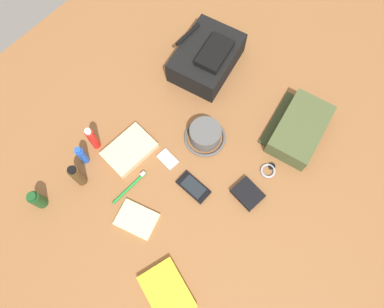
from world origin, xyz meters
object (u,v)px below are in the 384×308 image
object	(u,v)px
deodorant_spray	(82,155)
notepad	(137,219)
backpack	(207,57)
wristwatch	(268,170)
sunscreen_spray	(93,139)
cell_phone	(193,187)
cologne_bottle	(77,176)
media_player	(168,159)
folded_towel	(129,150)
wallet	(248,194)
shampoo_bottle	(37,200)
toiletry_pouch	(299,129)
toothbrush	(132,186)
bucket_hat	(205,135)
paperback_novel	(167,292)

from	to	relation	value
deodorant_spray	notepad	distance (m)	0.34
backpack	wristwatch	bearing A→B (deg)	-113.09
sunscreen_spray	cell_phone	size ratio (longest dim) A/B	1.09
cologne_bottle	wristwatch	bearing A→B (deg)	-45.74
media_player	folded_towel	distance (m)	0.16
deodorant_spray	wallet	xyz separation A→B (m)	(0.32, -0.59, -0.04)
wristwatch	shampoo_bottle	bearing A→B (deg)	139.45
deodorant_spray	toiletry_pouch	bearing A→B (deg)	-41.09
sunscreen_spray	cell_phone	bearing A→B (deg)	-73.36
cologne_bottle	folded_towel	bearing A→B (deg)	-14.83
deodorant_spray	wristwatch	bearing A→B (deg)	-52.50
sunscreen_spray	toothbrush	size ratio (longest dim) A/B	0.83
wristwatch	wallet	bearing A→B (deg)	178.72
cologne_bottle	media_player	world-z (taller)	cologne_bottle
shampoo_bottle	wristwatch	size ratio (longest dim) A/B	1.55
media_player	backpack	bearing A→B (deg)	21.05
bucket_hat	cell_phone	distance (m)	0.22
media_player	wristwatch	distance (m)	0.41
shampoo_bottle	wristwatch	distance (m)	0.91
cologne_bottle	deodorant_spray	xyz separation A→B (m)	(0.07, 0.05, -0.01)
cologne_bottle	shampoo_bottle	bearing A→B (deg)	162.55
backpack	sunscreen_spray	xyz separation A→B (m)	(-0.60, 0.09, 0.01)
sunscreen_spray	toiletry_pouch	bearing A→B (deg)	-45.14
bucket_hat	cologne_bottle	world-z (taller)	cologne_bottle
wallet	notepad	bearing A→B (deg)	151.14
toiletry_pouch	bucket_hat	distance (m)	0.39
shampoo_bottle	media_player	distance (m)	0.52
deodorant_spray	toothbrush	xyz separation A→B (m)	(0.04, -0.22, -0.05)
cologne_bottle	deodorant_spray	world-z (taller)	cologne_bottle
toothbrush	folded_towel	size ratio (longest dim) A/B	0.89
cell_phone	toothbrush	distance (m)	0.25
cologne_bottle	paperback_novel	bearing A→B (deg)	-98.94
sunscreen_spray	cologne_bottle	bearing A→B (deg)	-154.83
cologne_bottle	paperback_novel	xyz separation A→B (m)	(-0.08, -0.54, -0.06)
backpack	cologne_bottle	distance (m)	0.75
toothbrush	bucket_hat	bearing A→B (deg)	-13.69
cell_phone	wristwatch	world-z (taller)	cell_phone
wallet	bucket_hat	bearing A→B (deg)	82.25
toiletry_pouch	notepad	bearing A→B (deg)	160.34
deodorant_spray	notepad	xyz separation A→B (m)	(-0.04, -0.33, -0.05)
toiletry_pouch	folded_towel	world-z (taller)	toiletry_pouch
deodorant_spray	notepad	size ratio (longest dim) A/B	0.79
shampoo_bottle	media_player	bearing A→B (deg)	-28.78
backpack	notepad	size ratio (longest dim) A/B	2.38
wallet	sunscreen_spray	bearing A→B (deg)	119.16
deodorant_spray	wallet	world-z (taller)	deodorant_spray
shampoo_bottle	bucket_hat	bearing A→B (deg)	-25.63
media_player	notepad	distance (m)	0.27
backpack	sunscreen_spray	distance (m)	0.61
sunscreen_spray	bucket_hat	bearing A→B (deg)	-44.82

